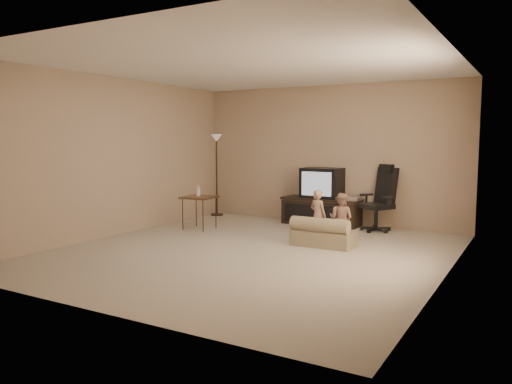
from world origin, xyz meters
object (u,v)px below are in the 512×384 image
Objects in this scene: tv_stand at (322,201)px; child_sofa at (323,234)px; office_chair at (379,207)px; toddler_right at (341,219)px; floor_lamp at (217,156)px; side_table at (199,197)px; toddler_left at (318,216)px.

tv_stand reaches higher than child_sofa.
office_chair is (1.07, -0.08, -0.02)m from tv_stand.
toddler_right is at bearing 56.31° from child_sofa.
office_chair is 1.65m from child_sofa.
tv_stand is at bearing -154.26° from office_chair.
floor_lamp is at bearing -19.97° from toddler_right.
side_table is at bearing -123.49° from office_chair.
office_chair reaches higher than toddler_left.
floor_lamp is 3.26m from toddler_left.
side_table is 1.01× the size of toddler_right.
toddler_right reaches higher than child_sofa.
side_table is at bearing -137.41° from tv_stand.
toddler_left is (2.81, -1.45, -0.80)m from floor_lamp.
office_chair is 3.04m from side_table.
tv_stand reaches higher than toddler_right.
office_chair is 1.48× the size of toddler_right.
floor_lamp is (-2.28, 0.02, 0.76)m from tv_stand.
office_chair is at bearing -93.75° from toddler_left.
office_chair is 0.69× the size of floor_lamp.
floor_lamp is (-3.35, 0.10, 0.79)m from office_chair.
toddler_left is at bearing -81.74° from office_chair.
side_table is at bearing 174.51° from child_sofa.
tv_stand is 1.07m from office_chair.
office_chair is at bearing 26.49° from side_table.
side_table is at bearing 4.80° from toddler_right.
office_chair is at bearing 77.74° from child_sofa.
office_chair is 1.47× the size of side_table.
office_chair reaches higher than side_table.
tv_stand reaches higher than side_table.
office_chair is at bearing -2.66° from tv_stand.
child_sofa is at bearing -29.55° from floor_lamp.
floor_lamp is 2.15× the size of toddler_right.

